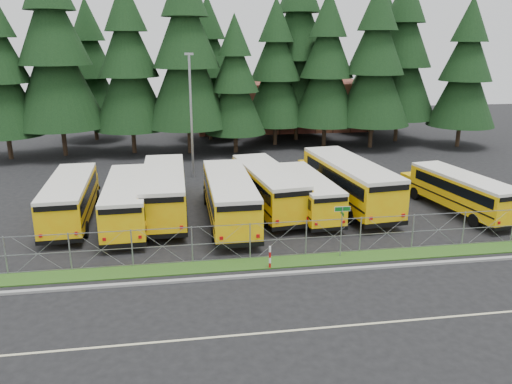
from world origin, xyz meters
TOP-DOWN VIEW (x-y plane):
  - ground at (0.00, 0.00)m, footprint 120.00×120.00m
  - curb at (0.00, -3.10)m, footprint 50.00×0.25m
  - grass_verge at (0.00, -1.70)m, footprint 50.00×1.40m
  - road_lane_line at (0.00, -8.00)m, footprint 50.00×0.12m
  - chainlink_fence at (0.00, -1.00)m, footprint 44.00×0.10m
  - brick_building at (6.00, 40.00)m, footprint 22.00×10.00m
  - bus_0 at (-14.33, 6.53)m, footprint 3.01×10.78m
  - bus_1 at (-10.76, 5.50)m, footprint 2.83×10.83m
  - bus_2 at (-8.53, 6.85)m, footprint 2.81×11.68m
  - bus_3 at (-4.50, 4.86)m, footprint 2.78×11.48m
  - bus_4 at (-1.75, 6.91)m, footprint 4.08×11.45m
  - bus_5 at (0.70, 5.84)m, footprint 3.01×9.98m
  - bus_6 at (3.86, 6.87)m, footprint 4.18×12.55m
  - bus_east at (10.82, 4.45)m, footprint 3.88×10.16m
  - street_sign at (0.76, -1.46)m, footprint 0.84×0.55m
  - striped_bollard at (-3.18, -2.29)m, footprint 0.11×0.11m
  - light_standard at (-6.37, 16.28)m, footprint 0.70×0.35m
  - conifer_1 at (-18.81, 26.71)m, footprint 8.86×8.86m
  - conifer_2 at (-12.03, 26.92)m, footprint 7.66×7.66m
  - conifer_3 at (-6.37, 25.97)m, footprint 8.52×8.52m
  - conifer_4 at (-1.68, 25.55)m, footprint 6.19×6.19m
  - conifer_5 at (3.09, 28.88)m, footprint 7.02×7.02m
  - conifer_6 at (8.25, 27.33)m, footprint 7.35×7.35m
  - conifer_7 at (13.01, 25.88)m, footprint 7.75×7.75m
  - conifer_8 at (17.22, 28.84)m, footprint 8.31×8.31m
  - conifer_9 at (22.64, 24.88)m, footprint 7.04×7.04m
  - conifer_10 at (-16.95, 34.90)m, footprint 7.12×7.12m
  - conifer_11 at (-3.79, 33.12)m, footprint 7.22×7.22m
  - conifer_12 at (6.11, 31.53)m, footprint 9.01×9.01m
  - conifer_13 at (16.75, 34.79)m, footprint 8.40×8.40m

SIDE VIEW (x-z plane):
  - ground at x=0.00m, z-range 0.00..0.00m
  - road_lane_line at x=0.00m, z-range 0.00..0.01m
  - grass_verge at x=0.00m, z-range 0.00..0.06m
  - curb at x=0.00m, z-range 0.00..0.12m
  - striped_bollard at x=-3.18m, z-range 0.00..1.20m
  - chainlink_fence at x=0.00m, z-range 0.00..2.00m
  - bus_5 at x=0.70m, z-range 0.00..2.58m
  - bus_east at x=10.82m, z-range 0.00..2.60m
  - bus_0 at x=-14.33m, z-range 0.00..2.80m
  - bus_1 at x=-10.76m, z-range 0.00..2.82m
  - bus_4 at x=-1.75m, z-range 0.00..2.94m
  - bus_3 at x=-4.50m, z-range 0.00..3.01m
  - bus_2 at x=-8.53m, z-range 0.00..3.06m
  - bus_6 at x=3.86m, z-range 0.00..3.23m
  - street_sign at x=0.76m, z-range 0.63..3.44m
  - brick_building at x=6.00m, z-range 0.00..6.00m
  - light_standard at x=-6.37m, z-range 0.43..10.57m
  - conifer_4 at x=-1.68m, z-range 0.00..13.69m
  - conifer_5 at x=3.09m, z-range 0.00..15.54m
  - conifer_9 at x=22.64m, z-range 0.00..15.57m
  - conifer_10 at x=-16.95m, z-range 0.00..15.74m
  - conifer_11 at x=-3.79m, z-range 0.00..15.96m
  - conifer_6 at x=8.25m, z-range 0.00..16.25m
  - conifer_2 at x=-12.03m, z-range 0.00..16.95m
  - conifer_7 at x=13.01m, z-range 0.00..17.14m
  - conifer_8 at x=17.22m, z-range 0.00..18.37m
  - conifer_13 at x=16.75m, z-range 0.00..18.58m
  - conifer_3 at x=-6.37m, z-range 0.00..18.84m
  - conifer_1 at x=-18.81m, z-range 0.00..19.58m
  - conifer_12 at x=6.11m, z-range 0.00..19.92m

